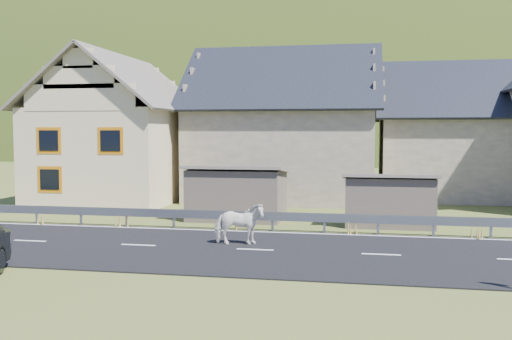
# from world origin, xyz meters

# --- Properties ---
(ground) EXTENTS (160.00, 160.00, 0.00)m
(ground) POSITION_xyz_m (0.00, 0.00, 0.00)
(ground) COLOR #414F1E
(ground) RESTS_ON ground
(road) EXTENTS (60.00, 7.00, 0.04)m
(road) POSITION_xyz_m (0.00, 0.00, 0.02)
(road) COLOR black
(road) RESTS_ON ground
(lane_markings) EXTENTS (60.00, 6.60, 0.01)m
(lane_markings) POSITION_xyz_m (0.00, 0.00, 0.04)
(lane_markings) COLOR silver
(lane_markings) RESTS_ON road
(guardrail) EXTENTS (28.10, 0.09, 0.75)m
(guardrail) POSITION_xyz_m (-0.00, 3.68, 0.56)
(guardrail) COLOR #93969B
(guardrail) RESTS_ON ground
(shed_left) EXTENTS (4.30, 3.30, 2.40)m
(shed_left) POSITION_xyz_m (-2.00, 6.50, 1.10)
(shed_left) COLOR #685B51
(shed_left) RESTS_ON ground
(shed_right) EXTENTS (3.80, 2.90, 2.20)m
(shed_right) POSITION_xyz_m (4.50, 6.00, 1.00)
(shed_right) COLOR #685B51
(shed_right) RESTS_ON ground
(house_cream) EXTENTS (7.80, 9.80, 8.30)m
(house_cream) POSITION_xyz_m (-10.00, 12.00, 4.36)
(house_cream) COLOR beige
(house_cream) RESTS_ON ground
(house_stone_a) EXTENTS (10.80, 9.80, 8.90)m
(house_stone_a) POSITION_xyz_m (-1.00, 15.00, 4.63)
(house_stone_a) COLOR tan
(house_stone_a) RESTS_ON ground
(house_stone_b) EXTENTS (9.80, 8.80, 8.10)m
(house_stone_b) POSITION_xyz_m (9.00, 17.00, 4.24)
(house_stone_b) COLOR tan
(house_stone_b) RESTS_ON ground
(mountain) EXTENTS (440.00, 280.00, 260.00)m
(mountain) POSITION_xyz_m (5.00, 180.00, -20.00)
(mountain) COLOR #1E3B13
(mountain) RESTS_ON ground
(conifer_patch) EXTENTS (76.00, 50.00, 28.00)m
(conifer_patch) POSITION_xyz_m (-55.00, 110.00, 6.00)
(conifer_patch) COLOR black
(conifer_patch) RESTS_ON ground
(horse) EXTENTS (1.01, 1.79, 1.43)m
(horse) POSITION_xyz_m (-0.68, 0.69, 0.76)
(horse) COLOR white
(horse) RESTS_ON road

